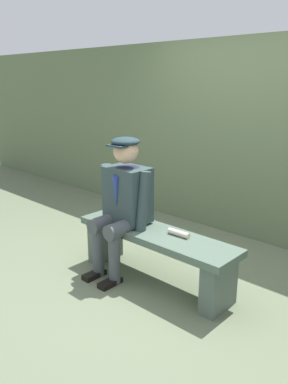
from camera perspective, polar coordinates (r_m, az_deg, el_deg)
The scene contains 5 objects.
ground_plane at distance 3.79m, azimuth 1.61°, elevation -12.83°, with size 30.00×30.00×0.00m, color #636E53.
bench at distance 3.64m, azimuth 1.66°, elevation -8.08°, with size 1.64×0.43×0.50m.
seated_man at distance 3.68m, azimuth -3.11°, elevation -1.03°, with size 0.58×0.62×1.33m.
rolled_magazine at distance 3.48m, azimuth 5.11°, elevation -6.06°, with size 0.05×0.05×0.22m, color beige.
stadium_wall at distance 4.75m, azimuth 15.22°, elevation 7.33°, with size 12.00×0.24×2.31m, color #5C6C4B.
Camera 1 is at (-2.19, 2.50, 1.83)m, focal length 36.26 mm.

